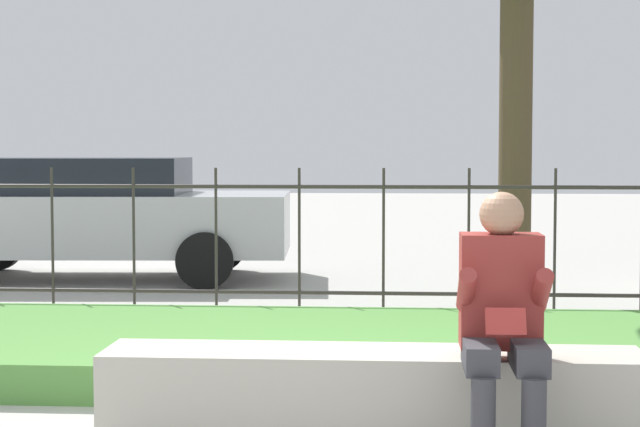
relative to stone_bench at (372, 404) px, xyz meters
name	(u,v)px	position (x,y,z in m)	size (l,w,h in m)	color
stone_bench	(372,404)	(0.00, 0.00, 0.00)	(2.68, 0.50, 0.48)	#B7B2A3
person_seated_reader	(503,316)	(0.61, -0.28, 0.49)	(0.42, 0.73, 1.28)	black
grass_berm	(327,350)	(-0.35, 1.90, -0.10)	(10.53, 2.41, 0.24)	#569342
iron_fence	(341,242)	(-0.35, 3.71, 0.48)	(8.53, 0.03, 1.32)	#332D28
car_parked_left	(90,214)	(-3.36, 6.60, 0.52)	(4.52, 2.13, 1.38)	#B7B7BC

